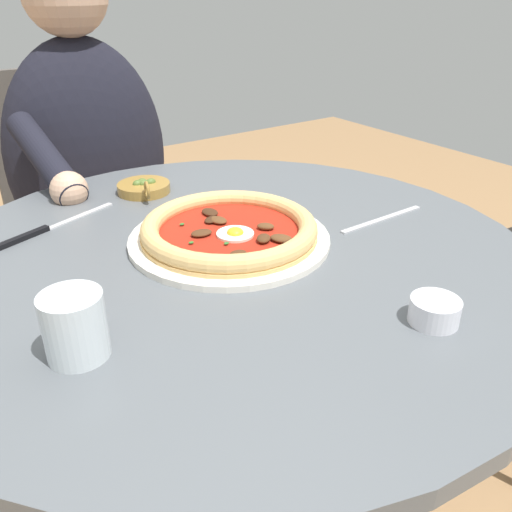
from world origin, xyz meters
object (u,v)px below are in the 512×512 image
object	(u,v)px
ramekin_capers	(435,310)
olive_pan	(142,188)
dining_table	(232,343)
pizza_on_plate	(229,231)
steak_knife	(41,231)
water_glass	(75,330)
diner_person	(99,230)
fork_utensil	(382,219)
cafe_chair_diner	(81,207)

from	to	relation	value
ramekin_capers	olive_pan	xyz separation A→B (m)	(0.10, -0.61, -0.01)
dining_table	pizza_on_plate	bearing A→B (deg)	-121.16
pizza_on_plate	steak_knife	world-z (taller)	pizza_on_plate
pizza_on_plate	olive_pan	xyz separation A→B (m)	(0.02, -0.28, -0.01)
dining_table	water_glass	world-z (taller)	water_glass
diner_person	water_glass	bearing A→B (deg)	70.19
fork_utensil	ramekin_capers	bearing A→B (deg)	54.46
water_glass	ramekin_capers	world-z (taller)	water_glass
dining_table	olive_pan	world-z (taller)	olive_pan
dining_table	cafe_chair_diner	size ratio (longest dim) A/B	1.02
olive_pan	pizza_on_plate	bearing A→B (deg)	94.39
pizza_on_plate	diner_person	bearing A→B (deg)	-89.10
diner_person	olive_pan	bearing A→B (deg)	88.09
ramekin_capers	diner_person	world-z (taller)	diner_person
water_glass	steak_knife	distance (m)	0.36
fork_utensil	dining_table	bearing A→B (deg)	-9.82
steak_knife	fork_utensil	bearing A→B (deg)	150.26
pizza_on_plate	steak_knife	size ratio (longest dim) A/B	1.44
cafe_chair_diner	dining_table	bearing A→B (deg)	89.16
dining_table	diner_person	distance (m)	0.66
water_glass	diner_person	world-z (taller)	diner_person
steak_knife	diner_person	distance (m)	0.53
steak_knife	cafe_chair_diner	world-z (taller)	cafe_chair_diner
cafe_chair_diner	pizza_on_plate	bearing A→B (deg)	90.45
diner_person	pizza_on_plate	bearing A→B (deg)	90.90
water_glass	dining_table	bearing A→B (deg)	-156.64
dining_table	diner_person	bearing A→B (deg)	-90.70
pizza_on_plate	fork_utensil	distance (m)	0.27
dining_table	ramekin_capers	world-z (taller)	ramekin_capers
olive_pan	ramekin_capers	bearing A→B (deg)	99.67
pizza_on_plate	steak_knife	xyz separation A→B (m)	(0.23, -0.21, -0.01)
ramekin_capers	diner_person	size ratio (longest dim) A/B	0.05
fork_utensil	olive_pan	bearing A→B (deg)	-51.72
water_glass	olive_pan	distance (m)	0.50
pizza_on_plate	cafe_chair_diner	size ratio (longest dim) A/B	0.35
pizza_on_plate	water_glass	xyz separation A→B (m)	(0.29, 0.15, 0.01)
dining_table	water_glass	distance (m)	0.36
olive_pan	diner_person	bearing A→B (deg)	-91.91
water_glass	pizza_on_plate	bearing A→B (deg)	-153.10
pizza_on_plate	cafe_chair_diner	xyz separation A→B (m)	(0.01, -0.77, -0.22)
dining_table	cafe_chair_diner	xyz separation A→B (m)	(-0.01, -0.80, -0.03)
pizza_on_plate	diner_person	world-z (taller)	diner_person
olive_pan	fork_utensil	xyz separation A→B (m)	(-0.28, 0.36, -0.01)
dining_table	ramekin_capers	xyz separation A→B (m)	(-0.10, 0.30, 0.19)
fork_utensil	diner_person	world-z (taller)	diner_person
fork_utensil	cafe_chair_diner	size ratio (longest dim) A/B	0.21
olive_pan	diner_person	distance (m)	0.41
dining_table	ramekin_capers	distance (m)	0.37
dining_table	pizza_on_plate	size ratio (longest dim) A/B	2.96
steak_knife	olive_pan	distance (m)	0.23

